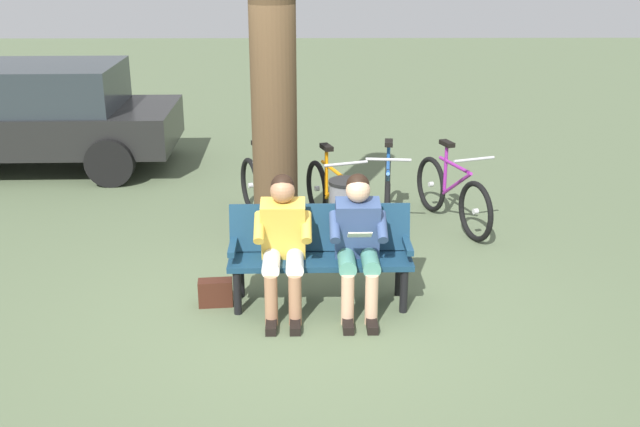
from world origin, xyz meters
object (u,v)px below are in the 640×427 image
at_px(bicycle_green, 452,195).
at_px(bicycle_orange, 264,196).
at_px(bicycle_purple, 332,199).
at_px(litter_bin, 346,221).
at_px(parked_car, 28,114).
at_px(bicycle_blue, 387,194).
at_px(bench, 320,248).
at_px(person_reading, 358,238).
at_px(tree_trunk, 273,53).
at_px(handbag, 216,293).
at_px(person_companion, 283,238).

bearing_deg(bicycle_green, bicycle_orange, -108.74).
distance_m(bicycle_purple, bicycle_orange, 0.78).
xyz_separation_m(litter_bin, parked_car, (4.32, -3.40, 0.35)).
bearing_deg(bicycle_blue, bicycle_orange, -82.58).
relative_size(bench, bicycle_blue, 0.96).
relative_size(bicycle_green, bicycle_orange, 1.01).
xyz_separation_m(person_reading, bicycle_blue, (-0.46, -2.10, -0.31)).
height_order(bicycle_green, parked_car, parked_car).
bearing_deg(litter_bin, parked_car, -38.22).
relative_size(person_reading, tree_trunk, 0.29).
bearing_deg(bicycle_purple, litter_bin, -11.12).
bearing_deg(bench, bicycle_green, -129.08).
xyz_separation_m(bicycle_blue, bicycle_orange, (1.40, 0.04, 0.00)).
height_order(bicycle_blue, parked_car, parked_car).
height_order(litter_bin, bicycle_orange, bicycle_orange).
bearing_deg(handbag, bicycle_orange, -98.93).
relative_size(person_companion, bicycle_blue, 0.72).
bearing_deg(bench, handbag, 4.97).
bearing_deg(bench, bicycle_blue, -112.70).
relative_size(person_reading, litter_bin, 1.41).
distance_m(tree_trunk, bicycle_orange, 1.83).
bearing_deg(person_companion, bicycle_blue, -118.31).
relative_size(person_reading, bicycle_green, 0.75).
xyz_separation_m(person_companion, bicycle_purple, (-0.47, -1.93, -0.30)).
distance_m(tree_trunk, bicycle_green, 2.68).
relative_size(handbag, bicycle_orange, 0.19).
xyz_separation_m(handbag, bicycle_orange, (-0.31, -1.99, 0.24)).
distance_m(person_companion, bicycle_blue, 2.40).
bearing_deg(bicycle_blue, bicycle_purple, -68.81).
height_order(handbag, tree_trunk, tree_trunk).
xyz_separation_m(bench, bicycle_green, (-1.51, -1.92, -0.15)).
bearing_deg(bicycle_green, handbag, -69.72).
xyz_separation_m(person_companion, tree_trunk, (0.12, -1.35, 1.37)).
distance_m(person_reading, bicycle_purple, 1.96).
bearing_deg(person_reading, bicycle_purple, -85.65).
height_order(handbag, bicycle_purple, bicycle_purple).
xyz_separation_m(person_reading, parked_car, (4.38, -4.45, 0.11)).
bearing_deg(bicycle_green, tree_trunk, -88.66).
bearing_deg(parked_car, handbag, 124.01).
relative_size(bench, bicycle_green, 1.00).
xyz_separation_m(litter_bin, bicycle_orange, (0.88, -1.01, -0.07)).
xyz_separation_m(person_companion, litter_bin, (-0.58, -1.06, -0.24)).
bearing_deg(parked_car, tree_trunk, 137.81).
relative_size(tree_trunk, parked_car, 0.96).
bearing_deg(tree_trunk, handbag, 69.19).
distance_m(person_companion, litter_bin, 1.23).
relative_size(litter_bin, bicycle_green, 0.53).
xyz_separation_m(person_reading, bicycle_orange, (0.94, -2.06, -0.31)).
bearing_deg(person_reading, bicycle_orange, -66.32).
bearing_deg(litter_bin, person_reading, 93.04).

